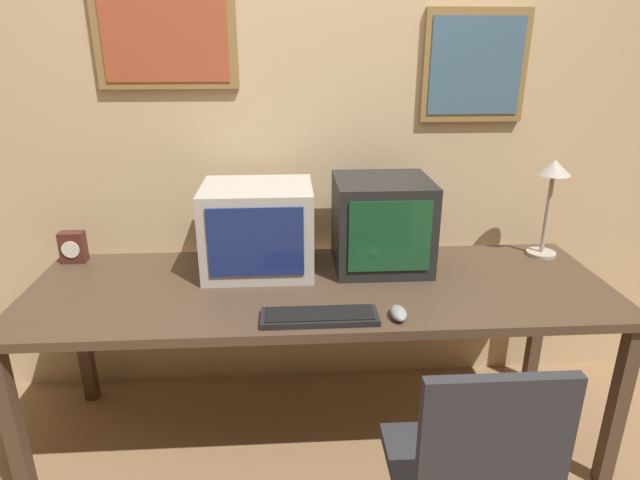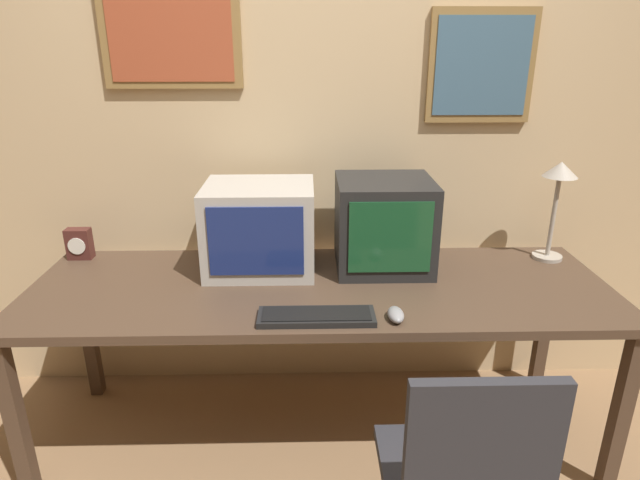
{
  "view_description": "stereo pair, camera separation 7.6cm",
  "coord_description": "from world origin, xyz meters",
  "px_view_note": "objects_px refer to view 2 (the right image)",
  "views": [
    {
      "loc": [
        -0.12,
        -1.21,
        1.68
      ],
      "look_at": [
        0.0,
        0.75,
        0.94
      ],
      "focal_mm": 30.0,
      "sensor_mm": 36.0,
      "label": 1
    },
    {
      "loc": [
        -0.05,
        -1.21,
        1.68
      ],
      "look_at": [
        0.0,
        0.75,
        0.94
      ],
      "focal_mm": 30.0,
      "sensor_mm": 36.0,
      "label": 2
    }
  ],
  "objects_px": {
    "mouse_near_keyboard": "(396,315)",
    "monitor_right": "(384,224)",
    "desk_lamp": "(558,187)",
    "monitor_left": "(260,228)",
    "desk_clock": "(79,244)",
    "keyboard_main": "(316,316)"
  },
  "relations": [
    {
      "from": "mouse_near_keyboard",
      "to": "monitor_right",
      "type": "bearing_deg",
      "value": 88.06
    },
    {
      "from": "monitor_right",
      "to": "desk_lamp",
      "type": "relative_size",
      "value": 0.9
    },
    {
      "from": "monitor_left",
      "to": "monitor_right",
      "type": "distance_m",
      "value": 0.53
    },
    {
      "from": "mouse_near_keyboard",
      "to": "desk_clock",
      "type": "xyz_separation_m",
      "value": [
        -1.33,
        0.6,
        0.05
      ]
    },
    {
      "from": "mouse_near_keyboard",
      "to": "monitor_left",
      "type": "bearing_deg",
      "value": 137.16
    },
    {
      "from": "monitor_right",
      "to": "monitor_left",
      "type": "bearing_deg",
      "value": -178.62
    },
    {
      "from": "monitor_left",
      "to": "desk_lamp",
      "type": "bearing_deg",
      "value": 3.52
    },
    {
      "from": "monitor_left",
      "to": "mouse_near_keyboard",
      "type": "xyz_separation_m",
      "value": [
        0.51,
        -0.47,
        -0.16
      ]
    },
    {
      "from": "monitor_right",
      "to": "keyboard_main",
      "type": "height_order",
      "value": "monitor_right"
    },
    {
      "from": "monitor_left",
      "to": "desk_clock",
      "type": "relative_size",
      "value": 3.25
    },
    {
      "from": "desk_clock",
      "to": "desk_lamp",
      "type": "bearing_deg",
      "value": -1.35
    },
    {
      "from": "monitor_left",
      "to": "desk_clock",
      "type": "bearing_deg",
      "value": 171.13
    },
    {
      "from": "keyboard_main",
      "to": "desk_clock",
      "type": "height_order",
      "value": "desk_clock"
    },
    {
      "from": "keyboard_main",
      "to": "desk_clock",
      "type": "relative_size",
      "value": 2.97
    },
    {
      "from": "mouse_near_keyboard",
      "to": "desk_clock",
      "type": "height_order",
      "value": "desk_clock"
    },
    {
      "from": "monitor_left",
      "to": "desk_lamp",
      "type": "relative_size",
      "value": 1.02
    },
    {
      "from": "mouse_near_keyboard",
      "to": "desk_lamp",
      "type": "bearing_deg",
      "value": 35.44
    },
    {
      "from": "monitor_right",
      "to": "desk_clock",
      "type": "distance_m",
      "value": 1.36
    },
    {
      "from": "monitor_left",
      "to": "desk_lamp",
      "type": "height_order",
      "value": "desk_lamp"
    },
    {
      "from": "monitor_left",
      "to": "monitor_right",
      "type": "relative_size",
      "value": 1.13
    },
    {
      "from": "monitor_right",
      "to": "desk_clock",
      "type": "bearing_deg",
      "value": 175.09
    },
    {
      "from": "monitor_right",
      "to": "keyboard_main",
      "type": "bearing_deg",
      "value": -121.75
    }
  ]
}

